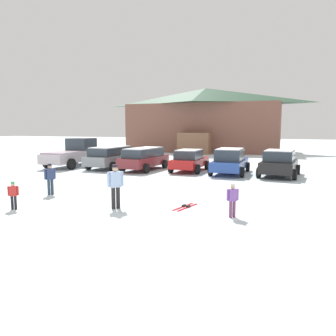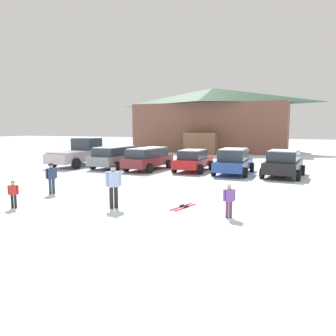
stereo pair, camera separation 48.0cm
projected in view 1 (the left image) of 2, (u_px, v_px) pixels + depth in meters
ground at (55, 235)px, 9.29m from camera, size 160.00×160.00×0.00m
ski_lodge at (205, 119)px, 41.63m from camera, size 18.89×10.87×7.90m
parked_grey_wagon at (111, 156)px, 24.36m from camera, size 2.35×4.81×1.60m
parked_maroon_van at (144, 158)px, 23.19m from camera, size 2.40×4.76×1.59m
parked_red_sedan at (189, 160)px, 22.59m from camera, size 2.14×4.10×1.51m
parked_blue_hatchback at (230, 161)px, 21.35m from camera, size 2.22×4.60×1.67m
parked_black_sedan at (279, 163)px, 20.26m from camera, size 2.58×4.20×1.65m
pickup_truck at (75, 153)px, 25.63m from camera, size 2.44×5.66×2.15m
skier_child_in_purple_jacket at (233, 198)px, 11.02m from camera, size 0.38×0.29×1.16m
skier_teen_in_navy_coat at (50, 177)px, 14.74m from camera, size 0.34×0.47×1.41m
skier_adult_in_blue_parka at (115, 184)px, 12.18m from camera, size 0.49×0.46×1.67m
skier_child_in_red_jacket at (13, 194)px, 12.09m from camera, size 0.34×0.26×1.05m
pair_of_skis at (185, 207)px, 12.50m from camera, size 0.65×1.42×0.08m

